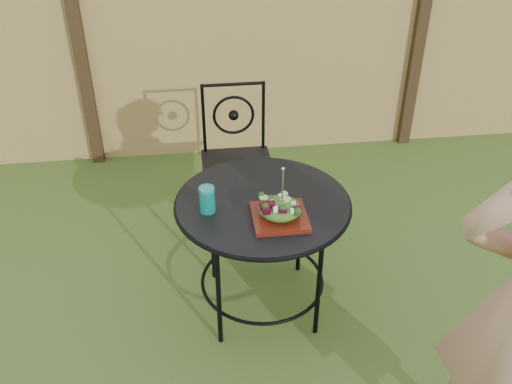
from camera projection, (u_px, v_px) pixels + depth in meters
ground at (304, 345)px, 3.08m from camera, size 60.00×60.00×0.00m
fence at (254, 39)px, 4.37m from camera, size 8.00×0.12×1.90m
patio_table at (263, 223)px, 3.02m from camera, size 0.92×0.92×0.72m
patio_chair at (236, 155)px, 3.78m from camera, size 0.46×0.46×0.95m
salad_plate at (280, 217)px, 2.81m from camera, size 0.27×0.27×0.02m
salad at (280, 208)px, 2.78m from camera, size 0.21×0.21×0.08m
fork at (283, 186)px, 2.71m from camera, size 0.01×0.01×0.18m
drinking_glass at (207, 199)px, 2.84m from camera, size 0.08×0.08×0.14m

